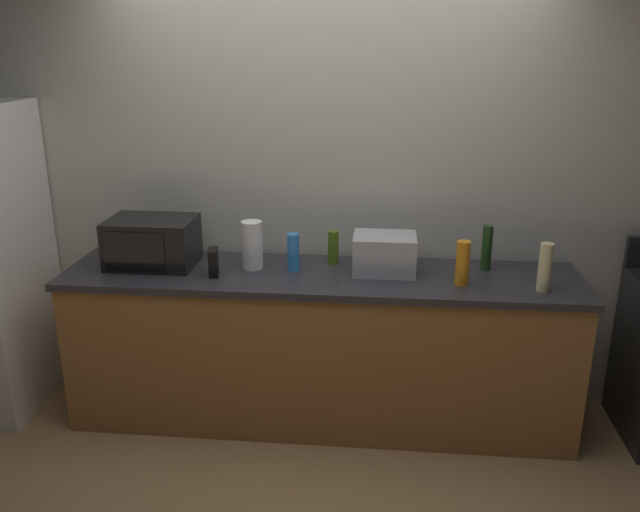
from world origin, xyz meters
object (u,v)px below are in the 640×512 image
(bottle_spray_cleaner, at_px, (293,252))
(bottle_dish_soap, at_px, (463,263))
(toaster_oven, at_px, (384,254))
(bottle_wine, at_px, (487,248))
(paper_towel_roll, at_px, (252,245))
(bottle_hand_soap, at_px, (545,267))
(cordless_phone, at_px, (214,262))
(microwave, at_px, (152,242))
(bottle_olive_oil, at_px, (333,247))

(bottle_spray_cleaner, distance_m, bottle_dish_soap, 0.91)
(toaster_oven, xyz_separation_m, bottle_wine, (0.56, 0.10, 0.02))
(bottle_dish_soap, bearing_deg, paper_towel_roll, 172.59)
(paper_towel_roll, height_order, bottle_hand_soap, paper_towel_roll)
(toaster_oven, bearing_deg, cordless_phone, -170.61)
(microwave, bearing_deg, bottle_spray_cleaner, -1.02)
(toaster_oven, distance_m, paper_towel_roll, 0.73)
(toaster_oven, bearing_deg, paper_towel_roll, -179.22)
(bottle_dish_soap, distance_m, bottle_wine, 0.30)
(microwave, relative_size, toaster_oven, 1.41)
(toaster_oven, distance_m, bottle_spray_cleaner, 0.50)
(bottle_hand_soap, relative_size, bottle_spray_cleaner, 1.20)
(cordless_phone, bearing_deg, paper_towel_roll, 26.81)
(bottle_hand_soap, xyz_separation_m, bottle_spray_cleaner, (-1.31, 0.18, -0.02))
(microwave, xyz_separation_m, bottle_hand_soap, (2.12, -0.19, -0.01))
(paper_towel_roll, bearing_deg, microwave, -179.78)
(toaster_oven, height_order, paper_towel_roll, paper_towel_roll)
(bottle_spray_cleaner, height_order, bottle_wine, bottle_wine)
(bottle_hand_soap, height_order, bottle_olive_oil, bottle_hand_soap)
(toaster_oven, bearing_deg, bottle_olive_oil, 158.47)
(bottle_spray_cleaner, bearing_deg, cordless_phone, -163.31)
(toaster_oven, xyz_separation_m, bottle_spray_cleaner, (-0.50, -0.03, 0.00))
(microwave, relative_size, bottle_spray_cleaner, 2.27)
(microwave, distance_m, paper_towel_roll, 0.57)
(microwave, height_order, paper_towel_roll, same)
(bottle_spray_cleaner, bearing_deg, microwave, 178.98)
(microwave, relative_size, bottle_dish_soap, 2.02)
(microwave, xyz_separation_m, paper_towel_roll, (0.57, 0.00, 0.00))
(bottle_dish_soap, relative_size, bottle_olive_oil, 1.24)
(bottle_olive_oil, bearing_deg, bottle_hand_soap, -16.09)
(bottle_dish_soap, xyz_separation_m, bottle_olive_oil, (-0.69, 0.27, -0.02))
(toaster_oven, bearing_deg, bottle_dish_soap, -21.35)
(microwave, height_order, cordless_phone, microwave)
(bottle_spray_cleaner, xyz_separation_m, bottle_olive_oil, (0.21, 0.14, -0.01))
(microwave, relative_size, bottle_hand_soap, 1.90)
(paper_towel_roll, relative_size, bottle_olive_oil, 1.41)
(microwave, bearing_deg, paper_towel_roll, 0.22)
(bottle_wine, bearing_deg, bottle_dish_soap, -121.99)
(paper_towel_roll, relative_size, bottle_wine, 1.06)
(bottle_hand_soap, distance_m, bottle_spray_cleaner, 1.32)
(paper_towel_roll, bearing_deg, bottle_hand_soap, -7.12)
(paper_towel_roll, distance_m, cordless_phone, 0.24)
(bottle_spray_cleaner, bearing_deg, bottle_hand_soap, -7.67)
(paper_towel_roll, height_order, bottle_wine, paper_towel_roll)
(bottle_hand_soap, bearing_deg, microwave, 174.85)
(microwave, relative_size, paper_towel_roll, 1.78)
(toaster_oven, bearing_deg, microwave, -179.46)
(bottle_wine, bearing_deg, microwave, -176.71)
(toaster_oven, xyz_separation_m, paper_towel_roll, (-0.73, -0.01, 0.03))
(microwave, height_order, bottle_wine, microwave)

